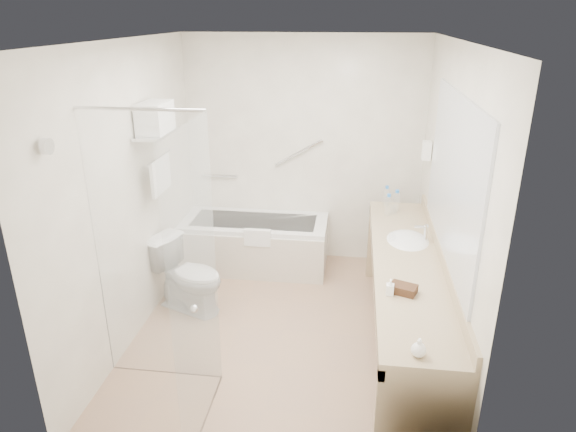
# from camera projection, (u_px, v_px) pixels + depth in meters

# --- Properties ---
(floor) EXTENTS (3.20, 3.20, 0.00)m
(floor) POSITION_uv_depth(u_px,v_px,m) (284.00, 330.00, 4.66)
(floor) COLOR #9C7960
(floor) RESTS_ON ground
(ceiling) EXTENTS (2.60, 3.20, 0.10)m
(ceiling) POSITION_uv_depth(u_px,v_px,m) (283.00, 40.00, 3.73)
(ceiling) COLOR white
(ceiling) RESTS_ON wall_back
(wall_back) EXTENTS (2.60, 0.10, 2.50)m
(wall_back) POSITION_uv_depth(u_px,v_px,m) (303.00, 152.00, 5.67)
(wall_back) COLOR white
(wall_back) RESTS_ON ground
(wall_front) EXTENTS (2.60, 0.10, 2.50)m
(wall_front) POSITION_uv_depth(u_px,v_px,m) (242.00, 303.00, 2.72)
(wall_front) COLOR white
(wall_front) RESTS_ON ground
(wall_left) EXTENTS (0.10, 3.20, 2.50)m
(wall_left) POSITION_uv_depth(u_px,v_px,m) (132.00, 194.00, 4.35)
(wall_left) COLOR white
(wall_left) RESTS_ON ground
(wall_right) EXTENTS (0.10, 3.20, 2.50)m
(wall_right) POSITION_uv_depth(u_px,v_px,m) (446.00, 208.00, 4.04)
(wall_right) COLOR white
(wall_right) RESTS_ON ground
(bathtub) EXTENTS (1.60, 0.73, 0.59)m
(bathtub) POSITION_uv_depth(u_px,v_px,m) (255.00, 243.00, 5.76)
(bathtub) COLOR white
(bathtub) RESTS_ON floor
(grab_bar_short) EXTENTS (0.40, 0.03, 0.03)m
(grab_bar_short) POSITION_uv_depth(u_px,v_px,m) (220.00, 176.00, 5.86)
(grab_bar_short) COLOR silver
(grab_bar_short) RESTS_ON wall_back
(grab_bar_long) EXTENTS (0.53, 0.03, 0.33)m
(grab_bar_long) POSITION_uv_depth(u_px,v_px,m) (298.00, 153.00, 5.64)
(grab_bar_long) COLOR silver
(grab_bar_long) RESTS_ON wall_back
(shower_enclosure) EXTENTS (0.96, 0.91, 2.11)m
(shower_enclosure) POSITION_uv_depth(u_px,v_px,m) (173.00, 268.00, 3.49)
(shower_enclosure) COLOR silver
(shower_enclosure) RESTS_ON floor
(towel_shelf) EXTENTS (0.24, 0.55, 0.81)m
(towel_shelf) POSITION_uv_depth(u_px,v_px,m) (156.00, 127.00, 4.47)
(towel_shelf) COLOR silver
(towel_shelf) RESTS_ON wall_left
(vanity_counter) EXTENTS (0.55, 2.70, 0.95)m
(vanity_counter) POSITION_uv_depth(u_px,v_px,m) (406.00, 283.00, 4.16)
(vanity_counter) COLOR tan
(vanity_counter) RESTS_ON floor
(sink) EXTENTS (0.40, 0.52, 0.14)m
(sink) POSITION_uv_depth(u_px,v_px,m) (407.00, 243.00, 4.46)
(sink) COLOR white
(sink) RESTS_ON vanity_counter
(faucet) EXTENTS (0.03, 0.03, 0.14)m
(faucet) POSITION_uv_depth(u_px,v_px,m) (426.00, 232.00, 4.40)
(faucet) COLOR silver
(faucet) RESTS_ON vanity_counter
(mirror) EXTENTS (0.02, 2.00, 1.20)m
(mirror) POSITION_uv_depth(u_px,v_px,m) (453.00, 178.00, 3.79)
(mirror) COLOR silver
(mirror) RESTS_ON wall_right
(hairdryer_unit) EXTENTS (0.08, 0.10, 0.18)m
(hairdryer_unit) POSITION_uv_depth(u_px,v_px,m) (427.00, 150.00, 4.94)
(hairdryer_unit) COLOR white
(hairdryer_unit) RESTS_ON wall_right
(toilet) EXTENTS (0.82, 0.64, 0.70)m
(toilet) POSITION_uv_depth(u_px,v_px,m) (189.00, 276.00, 4.89)
(toilet) COLOR white
(toilet) RESTS_ON floor
(amenity_basket) EXTENTS (0.21, 0.18, 0.06)m
(amenity_basket) POSITION_uv_depth(u_px,v_px,m) (403.00, 289.00, 3.60)
(amenity_basket) COLOR #402816
(amenity_basket) RESTS_ON vanity_counter
(soap_bottle_a) EXTENTS (0.06, 0.12, 0.05)m
(soap_bottle_a) POSITION_uv_depth(u_px,v_px,m) (390.00, 291.00, 3.58)
(soap_bottle_a) COLOR white
(soap_bottle_a) RESTS_ON vanity_counter
(soap_bottle_b) EXTENTS (0.12, 0.14, 0.09)m
(soap_bottle_b) POSITION_uv_depth(u_px,v_px,m) (419.00, 349.00, 2.93)
(soap_bottle_b) COLOR white
(soap_bottle_b) RESTS_ON vanity_counter
(water_bottle_left) EXTENTS (0.07, 0.07, 0.22)m
(water_bottle_left) POSITION_uv_depth(u_px,v_px,m) (396.00, 202.00, 5.05)
(water_bottle_left) COLOR silver
(water_bottle_left) RESTS_ON vanity_counter
(water_bottle_mid) EXTENTS (0.07, 0.07, 0.22)m
(water_bottle_mid) POSITION_uv_depth(u_px,v_px,m) (388.00, 205.00, 4.96)
(water_bottle_mid) COLOR silver
(water_bottle_mid) RESTS_ON vanity_counter
(water_bottle_right) EXTENTS (0.06, 0.06, 0.21)m
(water_bottle_right) POSITION_uv_depth(u_px,v_px,m) (386.00, 197.00, 5.21)
(water_bottle_right) COLOR silver
(water_bottle_right) RESTS_ON vanity_counter
(drinking_glass_near) EXTENTS (0.07, 0.07, 0.08)m
(drinking_glass_near) POSITION_uv_depth(u_px,v_px,m) (392.00, 237.00, 4.40)
(drinking_glass_near) COLOR silver
(drinking_glass_near) RESTS_ON vanity_counter
(drinking_glass_far) EXTENTS (0.06, 0.06, 0.08)m
(drinking_glass_far) POSITION_uv_depth(u_px,v_px,m) (394.00, 210.00, 5.02)
(drinking_glass_far) COLOR silver
(drinking_glass_far) RESTS_ON vanity_counter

